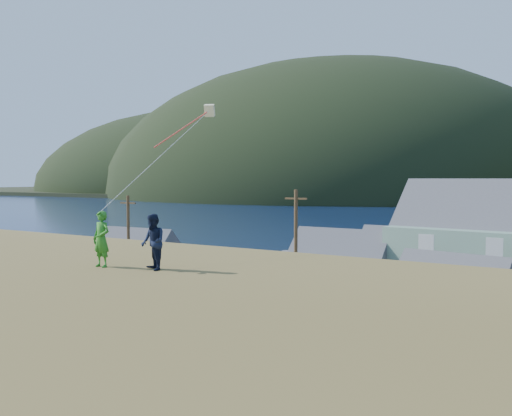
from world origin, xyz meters
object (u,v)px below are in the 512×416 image
Objects in this scene: shed_teal at (132,259)px; kite_flyer_green at (101,239)px; wharf at (433,255)px; shed_palegreen_far at (406,256)px; shed_white at (450,294)px; kite_flyer_navy at (153,242)px; shed_palegreen_near at (339,262)px.

shed_teal is 4.74× the size of kite_flyer_green.
kite_flyer_green is (24.60, -26.43, 5.70)m from shed_teal.
kite_flyer_green reaches higher than shed_teal.
wharf is 2.74× the size of shed_palegreen_far.
shed_white is at bearing -62.44° from shed_palegreen_far.
kite_flyer_navy is (6.85, -58.53, 7.61)m from wharf.
wharf is at bearing 117.79° from shed_white.
shed_palegreen_far is (-7.98, 16.07, 0.11)m from shed_white.
kite_flyer_navy is (5.09, -41.72, 5.64)m from shed_palegreen_far.
kite_flyer_green is at bearing -50.34° from shed_teal.
shed_teal reaches higher than wharf.
kite_flyer_navy is (-2.89, -25.66, 5.75)m from shed_white.
kite_flyer_green is (-4.69, -26.06, 5.78)m from shed_white.
shed_palegreen_far is (3.65, 7.88, -0.05)m from shed_palegreen_near.
wharf is 15.08× the size of kite_flyer_navy.
shed_teal is 4.88× the size of kite_flyer_navy.
shed_palegreen_far is at bearing 127.70° from shed_white.
wharf is 37.98m from shed_teal.
wharf is 34.34m from shed_white.
shed_white is (11.63, -8.19, -0.16)m from shed_palegreen_near.
kite_flyer_green reaches higher than wharf.
kite_flyer_green is at bearing -138.02° from kite_flyer_navy.
wharf is 3.12× the size of shed_white.
shed_teal is at bearing -169.44° from shed_white.
shed_teal is 36.55m from kite_flyer_green.
kite_flyer_navy is at bearing -85.14° from shed_white.
shed_palegreen_far is 5.34× the size of kite_flyer_green.
shed_palegreen_far reaches higher than wharf.
shed_teal is at bearing -121.03° from wharf.
kite_flyer_green reaches higher than kite_flyer_navy.
shed_palegreen_near is 5.15× the size of kite_flyer_green.
kite_flyer_navy is at bearing -47.88° from shed_teal.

